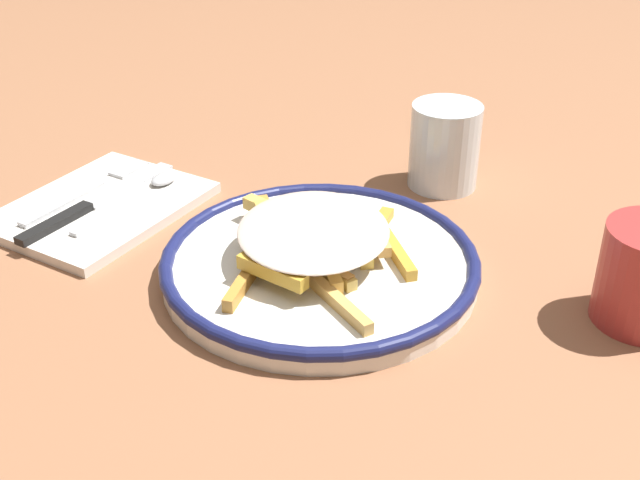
{
  "coord_description": "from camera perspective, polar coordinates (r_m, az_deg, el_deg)",
  "views": [
    {
      "loc": [
        0.28,
        -0.57,
        0.41
      ],
      "look_at": [
        0.0,
        0.0,
        0.04
      ],
      "focal_mm": 45.96,
      "sensor_mm": 36.0,
      "label": 1
    }
  ],
  "objects": [
    {
      "name": "water_glass",
      "position": [
        0.91,
        8.67,
        6.49
      ],
      "size": [
        0.08,
        0.08,
        0.09
      ],
      "primitive_type": "cylinder",
      "color": "silver",
      "rests_on": "ground_plane"
    },
    {
      "name": "knife",
      "position": [
        0.87,
        -15.98,
        2.2
      ],
      "size": [
        0.04,
        0.21,
        0.01
      ],
      "color": "black",
      "rests_on": "napkin"
    },
    {
      "name": "fries_heap",
      "position": [
        0.74,
        -0.32,
        0.29
      ],
      "size": [
        0.19,
        0.21,
        0.04
      ],
      "color": "#F4C263",
      "rests_on": "plate"
    },
    {
      "name": "ground_plane",
      "position": [
        0.76,
        0.0,
        -2.5
      ],
      "size": [
        2.6,
        2.6,
        0.0
      ],
      "primitive_type": "plane",
      "color": "#966142"
    },
    {
      "name": "napkin",
      "position": [
        0.89,
        -15.04,
        2.21
      ],
      "size": [
        0.17,
        0.22,
        0.01
      ],
      "primitive_type": "cube",
      "rotation": [
        0.0,
        0.0,
        -0.08
      ],
      "color": "silver",
      "rests_on": "ground_plane"
    },
    {
      "name": "spoon",
      "position": [
        0.89,
        -12.2,
        3.3
      ],
      "size": [
        0.03,
        0.15,
        0.01
      ],
      "color": "silver",
      "rests_on": "napkin"
    },
    {
      "name": "fork",
      "position": [
        0.91,
        -15.91,
        3.32
      ],
      "size": [
        0.03,
        0.18,
        0.01
      ],
      "color": "silver",
      "rests_on": "napkin"
    },
    {
      "name": "plate",
      "position": [
        0.75,
        0.0,
        -1.67
      ],
      "size": [
        0.29,
        0.29,
        0.02
      ],
      "color": "white",
      "rests_on": "ground_plane"
    }
  ]
}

